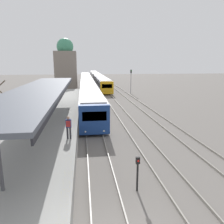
% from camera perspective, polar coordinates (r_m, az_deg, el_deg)
% --- Properties ---
extents(platform_canopy, '(4.00, 24.50, 3.32)m').
position_cam_1_polar(platform_canopy, '(19.20, -18.12, 5.63)').
color(platform_canopy, '#4C515B').
rests_on(platform_canopy, station_platform).
extents(person_on_platform, '(0.40, 0.40, 1.66)m').
position_cam_1_polar(person_on_platform, '(15.86, -11.28, -3.53)').
color(person_on_platform, '#2D2D33').
rests_on(person_on_platform, station_platform).
extents(train_near, '(2.70, 63.27, 2.96)m').
position_cam_1_polar(train_near, '(49.98, -6.57, 7.23)').
color(train_near, navy).
rests_on(train_near, ground_plane).
extents(train_far, '(2.65, 58.26, 2.88)m').
position_cam_1_polar(train_far, '(72.35, -3.86, 8.93)').
color(train_far, gold).
rests_on(train_far, ground_plane).
extents(signal_post_near, '(0.20, 0.21, 1.86)m').
position_cam_1_polar(signal_post_near, '(11.29, 6.70, -14.85)').
color(signal_post_near, black).
rests_on(signal_post_near, ground_plane).
extents(signal_mast_far, '(0.28, 0.29, 4.98)m').
position_cam_1_polar(signal_mast_far, '(46.08, 4.97, 8.66)').
color(signal_mast_far, gray).
rests_on(signal_mast_far, ground_plane).
extents(distant_domed_building, '(5.30, 5.30, 12.31)m').
position_cam_1_polar(distant_domed_building, '(57.21, -11.97, 11.85)').
color(distant_domed_building, slate).
rests_on(distant_domed_building, ground_plane).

